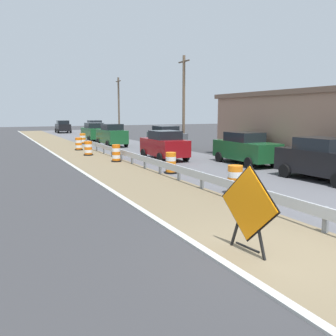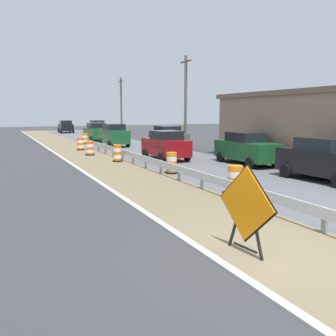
# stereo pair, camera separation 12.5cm
# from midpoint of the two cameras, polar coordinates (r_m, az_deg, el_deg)

# --- Properties ---
(ground_plane) EXTENTS (160.00, 160.00, 0.00)m
(ground_plane) POSITION_cam_midpoint_polar(r_m,az_deg,el_deg) (8.61, 15.68, -12.84)
(ground_plane) COLOR #333335
(median_dirt_strip) EXTENTS (3.60, 120.00, 0.01)m
(median_dirt_strip) POSITION_cam_midpoint_polar(r_m,az_deg,el_deg) (9.00, 18.60, -11.99)
(median_dirt_strip) COLOR #706047
(median_dirt_strip) RESTS_ON ground
(curb_near_edge) EXTENTS (0.20, 120.00, 0.11)m
(curb_near_edge) POSITION_cam_midpoint_polar(r_m,az_deg,el_deg) (7.86, 8.34, -14.73)
(curb_near_edge) COLOR #ADADA8
(curb_near_edge) RESTS_ON ground
(guardrail_median) EXTENTS (0.18, 47.22, 0.71)m
(guardrail_median) POSITION_cam_midpoint_polar(r_m,az_deg,el_deg) (11.65, 15.46, -4.48)
(guardrail_median) COLOR #ADB2B7
(guardrail_median) RESTS_ON ground
(warning_sign_diamond) EXTENTS (0.22, 1.76, 2.03)m
(warning_sign_diamond) POSITION_cam_midpoint_polar(r_m,az_deg,el_deg) (8.19, 12.14, -5.97)
(warning_sign_diamond) COLOR black
(warning_sign_diamond) RESTS_ON ground
(traffic_barrel_nearest) EXTENTS (0.71, 0.71, 1.13)m
(traffic_barrel_nearest) POSITION_cam_midpoint_polar(r_m,az_deg,el_deg) (14.07, 10.28, -2.08)
(traffic_barrel_nearest) COLOR orange
(traffic_barrel_nearest) RESTS_ON ground
(traffic_barrel_close) EXTENTS (0.67, 0.67, 1.09)m
(traffic_barrel_close) POSITION_cam_midpoint_polar(r_m,az_deg,el_deg) (18.65, 0.26, 0.66)
(traffic_barrel_close) COLOR orange
(traffic_barrel_close) RESTS_ON ground
(traffic_barrel_mid) EXTENTS (0.65, 0.65, 1.10)m
(traffic_barrel_mid) POSITION_cam_midpoint_polar(r_m,az_deg,el_deg) (23.33, -8.33, 2.20)
(traffic_barrel_mid) COLOR orange
(traffic_barrel_mid) RESTS_ON ground
(traffic_barrel_far) EXTENTS (0.70, 0.70, 1.03)m
(traffic_barrel_far) POSITION_cam_midpoint_polar(r_m,az_deg,el_deg) (27.18, -12.60, 2.94)
(traffic_barrel_far) COLOR orange
(traffic_barrel_far) RESTS_ON ground
(traffic_barrel_farther) EXTENTS (0.68, 0.68, 1.05)m
(traffic_barrel_farther) POSITION_cam_midpoint_polar(r_m,az_deg,el_deg) (31.14, -14.03, 3.62)
(traffic_barrel_farther) COLOR orange
(traffic_barrel_farther) RESTS_ON ground
(traffic_barrel_farthest) EXTENTS (0.73, 0.73, 1.05)m
(traffic_barrel_farthest) POSITION_cam_midpoint_polar(r_m,az_deg,el_deg) (37.34, -13.40, 4.45)
(traffic_barrel_farthest) COLOR orange
(traffic_barrel_farthest) RESTS_ON ground
(car_lead_near_lane) EXTENTS (2.06, 4.08, 1.94)m
(car_lead_near_lane) POSITION_cam_midpoint_polar(r_m,az_deg,el_deg) (24.04, -0.73, 3.62)
(car_lead_near_lane) COLOR maroon
(car_lead_near_lane) RESTS_ON ground
(car_trailing_near_lane) EXTENTS (2.09, 4.22, 1.99)m
(car_trailing_near_lane) POSITION_cam_midpoint_polar(r_m,az_deg,el_deg) (30.82, -0.39, 4.80)
(car_trailing_near_lane) COLOR #4C5156
(car_trailing_near_lane) RESTS_ON ground
(car_lead_far_lane) EXTENTS (2.12, 4.09, 1.91)m
(car_lead_far_lane) POSITION_cam_midpoint_polar(r_m,az_deg,el_deg) (58.50, -16.32, 6.29)
(car_lead_far_lane) COLOR black
(car_lead_far_lane) RESTS_ON ground
(car_mid_far_lane) EXTENTS (2.05, 4.43, 2.00)m
(car_mid_far_lane) POSITION_cam_midpoint_polar(r_m,az_deg,el_deg) (53.69, -11.53, 6.32)
(car_mid_far_lane) COLOR silver
(car_mid_far_lane) RESTS_ON ground
(car_trailing_far_lane) EXTENTS (2.10, 4.29, 2.00)m
(car_trailing_far_lane) POSITION_cam_midpoint_polar(r_m,az_deg,el_deg) (40.69, -11.73, 5.59)
(car_trailing_far_lane) COLOR #195128
(car_trailing_far_lane) RESTS_ON ground
(car_distant_a) EXTENTS (2.13, 4.71, 1.94)m
(car_distant_a) POSITION_cam_midpoint_polar(r_m,az_deg,el_deg) (22.43, 11.97, 3.07)
(car_distant_a) COLOR #195128
(car_distant_a) RESTS_ON ground
(car_distant_b) EXTENTS (2.05, 4.34, 2.08)m
(car_distant_b) POSITION_cam_midpoint_polar(r_m,az_deg,el_deg) (34.17, -8.98, 5.16)
(car_distant_b) COLOR #195128
(car_distant_b) RESTS_ON ground
(car_distant_c) EXTENTS (2.22, 4.50, 1.98)m
(car_distant_c) POSITION_cam_midpoint_polar(r_m,az_deg,el_deg) (18.03, 23.22, 1.26)
(car_distant_c) COLOR black
(car_distant_c) RESTS_ON ground
(roadside_shop_near) EXTENTS (7.46, 14.05, 4.42)m
(roadside_shop_near) POSITION_cam_midpoint_polar(r_m,az_deg,el_deg) (24.52, 23.72, 5.92)
(roadside_shop_near) COLOR #93705B
(roadside_shop_near) RESTS_ON ground
(utility_pole_mid) EXTENTS (0.24, 1.80, 7.95)m
(utility_pole_mid) POSITION_cam_midpoint_polar(r_m,az_deg,el_deg) (31.98, 2.38, 10.56)
(utility_pole_mid) COLOR brown
(utility_pole_mid) RESTS_ON ground
(utility_pole_far) EXTENTS (0.24, 1.80, 7.82)m
(utility_pole_far) POSITION_cam_midpoint_polar(r_m,az_deg,el_deg) (50.59, -7.85, 9.75)
(utility_pole_far) COLOR brown
(utility_pole_far) RESTS_ON ground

